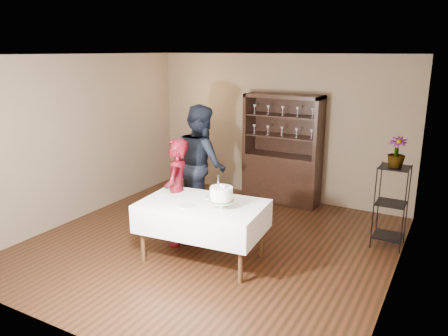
{
  "coord_description": "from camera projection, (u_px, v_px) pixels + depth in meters",
  "views": [
    {
      "loc": [
        3.03,
        -5.08,
        2.76
      ],
      "look_at": [
        0.17,
        0.1,
        1.15
      ],
      "focal_mm": 35.0,
      "sensor_mm": 36.0,
      "label": 1
    }
  ],
  "objects": [
    {
      "name": "plate_far",
      "position": [
        212.0,
        197.0,
        5.95
      ],
      "size": [
        0.2,
        0.2,
        0.01
      ],
      "primitive_type": "cylinder",
      "rotation": [
        0.0,
        0.0,
        0.08
      ],
      "color": "beige",
      "rests_on": "cake_table"
    },
    {
      "name": "potted_plant",
      "position": [
        397.0,
        152.0,
        5.99
      ],
      "size": [
        0.24,
        0.24,
        0.43
      ],
      "primitive_type": "imported",
      "rotation": [
        0.0,
        0.0,
        -0.01
      ],
      "color": "#426530",
      "rests_on": "plant_etagere"
    },
    {
      "name": "plant_etagere",
      "position": [
        391.0,
        203.0,
        6.21
      ],
      "size": [
        0.42,
        0.42,
        1.2
      ],
      "color": "black",
      "rests_on": "floor"
    },
    {
      "name": "ceiling",
      "position": [
        209.0,
        55.0,
        5.73
      ],
      "size": [
        5.0,
        5.0,
        0.0
      ],
      "primitive_type": "plane",
      "rotation": [
        3.14,
        0.0,
        0.0
      ],
      "color": "white",
      "rests_on": "back_wall"
    },
    {
      "name": "woman",
      "position": [
        177.0,
        192.0,
        6.26
      ],
      "size": [
        0.56,
        0.67,
        1.57
      ],
      "primitive_type": "imported",
      "rotation": [
        0.0,
        0.0,
        -1.2
      ],
      "color": "#360504",
      "rests_on": "floor"
    },
    {
      "name": "china_hutch",
      "position": [
        282.0,
        167.0,
        8.07
      ],
      "size": [
        1.4,
        0.48,
        2.0
      ],
      "color": "black",
      "rests_on": "floor"
    },
    {
      "name": "man",
      "position": [
        201.0,
        164.0,
        7.06
      ],
      "size": [
        1.2,
        1.16,
        1.94
      ],
      "primitive_type": "imported",
      "rotation": [
        0.0,
        0.0,
        2.48
      ],
      "color": "black",
      "rests_on": "floor"
    },
    {
      "name": "wall_left",
      "position": [
        81.0,
        138.0,
        7.25
      ],
      "size": [
        0.02,
        5.0,
        2.7
      ],
      "primitive_type": "cube",
      "color": "brown",
      "rests_on": "floor"
    },
    {
      "name": "floor",
      "position": [
        211.0,
        244.0,
        6.43
      ],
      "size": [
        5.0,
        5.0,
        0.0
      ],
      "primitive_type": "plane",
      "color": "black",
      "rests_on": "ground"
    },
    {
      "name": "plate_near",
      "position": [
        186.0,
        206.0,
        5.61
      ],
      "size": [
        0.26,
        0.26,
        0.01
      ],
      "primitive_type": "cylinder",
      "rotation": [
        0.0,
        0.0,
        -0.25
      ],
      "color": "beige",
      "rests_on": "cake_table"
    },
    {
      "name": "wall_right",
      "position": [
        401.0,
        179.0,
        4.91
      ],
      "size": [
        0.02,
        5.0,
        2.7
      ],
      "primitive_type": "cube",
      "color": "brown",
      "rests_on": "floor"
    },
    {
      "name": "cake",
      "position": [
        221.0,
        195.0,
        5.5
      ],
      "size": [
        0.38,
        0.38,
        0.45
      ],
      "rotation": [
        0.0,
        0.0,
        0.43
      ],
      "color": "beige",
      "rests_on": "cake_table"
    },
    {
      "name": "back_wall",
      "position": [
        278.0,
        128.0,
        8.19
      ],
      "size": [
        5.0,
        0.02,
        2.7
      ],
      "primitive_type": "cube",
      "color": "brown",
      "rests_on": "floor"
    },
    {
      "name": "cake_table",
      "position": [
        203.0,
        216.0,
        5.8
      ],
      "size": [
        1.71,
        1.14,
        0.81
      ],
      "rotation": [
        0.0,
        0.0,
        0.09
      ],
      "color": "white",
      "rests_on": "floor"
    }
  ]
}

